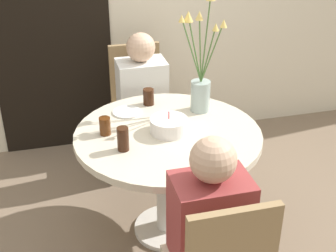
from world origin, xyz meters
The scene contains 12 objects.
ground_plane centered at (0.00, 0.00, 0.00)m, with size 16.00×16.00×0.00m, color #7A6651.
doorway_panel centered at (-0.58, 1.26, 1.02)m, with size 0.90×0.01×2.05m.
dining_table centered at (0.00, 0.00, 0.57)m, with size 1.08×1.08×0.72m.
chair_right_flank centered at (0.00, 0.90, 0.52)m, with size 0.40×0.40×0.92m.
birthday_cake centered at (0.01, 0.00, 0.76)m, with size 0.22×0.22×0.13m.
flower_vase centered at (0.26, 0.22, 0.92)m, with size 0.22×0.27×0.76m.
side_plate centered at (-0.18, 0.30, 0.72)m, with size 0.18×0.18×0.01m.
drink_glass_0 centered at (-0.28, -0.13, 0.78)m, with size 0.06×0.06×0.13m.
drink_glass_1 centered at (-0.35, 0.07, 0.77)m, with size 0.06×0.06×0.10m.
drink_glass_2 centered at (-0.03, 0.39, 0.77)m, with size 0.07×0.07×0.10m.
person_guest centered at (0.00, 0.74, 0.51)m, with size 0.34×0.24×1.08m.
person_woman centered at (0.00, -0.74, 0.51)m, with size 0.34×0.24×1.08m.
Camera 1 is at (-0.59, -2.26, 2.02)m, focal length 50.00 mm.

